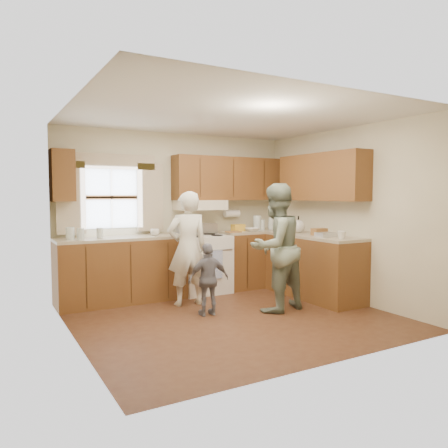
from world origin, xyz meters
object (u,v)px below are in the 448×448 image
stove (203,263)px  woman_left (187,248)px  child (209,279)px  woman_right (276,247)px

stove → woman_left: size_ratio=0.67×
woman_left → child: bearing=98.1°
woman_right → child: size_ratio=1.82×
stove → woman_right: 1.54m
woman_left → woman_right: size_ratio=0.94×
stove → woman_right: (0.35, -1.45, 0.38)m
woman_right → child: 0.99m
stove → woman_right: size_ratio=0.63×
woman_left → woman_right: (0.89, -0.86, 0.05)m
stove → child: size_ratio=1.15×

